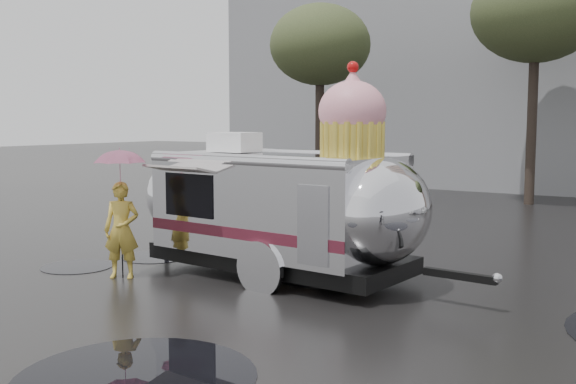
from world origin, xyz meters
The scene contains 9 objects.
ground centered at (0.00, 0.00, 0.00)m, with size 120.00×120.00×0.00m, color black.
puddles centered at (3.09, 1.69, 0.01)m, with size 13.87×11.71×0.01m.
grey_building centered at (-4.00, 24.00, 6.50)m, with size 22.00×12.00×13.00m, color slate.
tree_left centered at (-7.00, 13.00, 5.48)m, with size 3.64×3.64×6.95m.
tree_mid centered at (0.00, 15.00, 6.34)m, with size 4.20×4.20×8.03m.
barricade_row centered at (-5.55, 9.96, 0.52)m, with size 4.30×0.80×1.00m.
airstream_trailer centered at (-1.23, 1.71, 1.35)m, with size 7.14×2.87×3.85m.
person_left centered at (-3.58, 0.04, 0.87)m, with size 0.62×0.42×1.73m, color gold.
umbrella_pink centered at (-3.58, 0.04, 1.94)m, with size 1.15×1.15×2.33m.
Camera 1 is at (5.34, -8.33, 2.82)m, focal length 42.00 mm.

